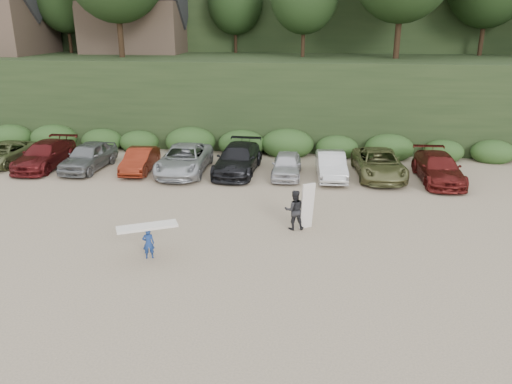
# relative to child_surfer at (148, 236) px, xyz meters

# --- Properties ---
(ground) EXTENTS (120.00, 120.00, 0.00)m
(ground) POSITION_rel_child_surfer_xyz_m (3.10, 1.46, -0.92)
(ground) COLOR tan
(ground) RESTS_ON ground
(parked_cars) EXTENTS (33.94, 6.34, 1.65)m
(parked_cars) POSITION_rel_child_surfer_xyz_m (-1.58, 11.36, -0.16)
(parked_cars) COLOR #AAAAAE
(parked_cars) RESTS_ON ground
(child_surfer) EXTENTS (2.31, 1.56, 1.36)m
(child_surfer) POSITION_rel_child_surfer_xyz_m (0.00, 0.00, 0.00)
(child_surfer) COLOR navy
(child_surfer) RESTS_ON ground
(adult_surfer) EXTENTS (1.37, 0.83, 2.11)m
(adult_surfer) POSITION_rel_child_surfer_xyz_m (5.45, 3.49, -0.01)
(adult_surfer) COLOR black
(adult_surfer) RESTS_ON ground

